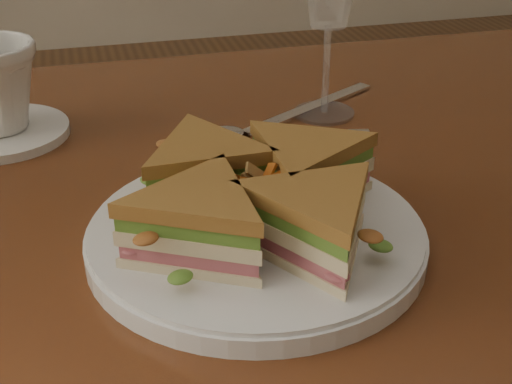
# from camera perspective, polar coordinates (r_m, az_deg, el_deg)

# --- Properties ---
(table) EXTENTS (1.20, 0.80, 0.75)m
(table) POSITION_cam_1_polar(r_m,az_deg,el_deg) (0.73, -2.36, -6.24)
(table) COLOR #3E1D0E
(table) RESTS_ON ground
(plate) EXTENTS (0.27, 0.27, 0.02)m
(plate) POSITION_cam_1_polar(r_m,az_deg,el_deg) (0.58, 0.00, -3.65)
(plate) COLOR silver
(plate) RESTS_ON table
(sandwich_wedges) EXTENTS (0.28, 0.28, 0.06)m
(sandwich_wedges) POSITION_cam_1_polar(r_m,az_deg,el_deg) (0.56, 0.00, -0.45)
(sandwich_wedges) COLOR beige
(sandwich_wedges) RESTS_ON plate
(crisps_mound) EXTENTS (0.09, 0.09, 0.05)m
(crisps_mound) POSITION_cam_1_polar(r_m,az_deg,el_deg) (0.56, 0.00, -0.81)
(crisps_mound) COLOR #BC5918
(crisps_mound) RESTS_ON plate
(spoon) EXTENTS (0.18, 0.05, 0.01)m
(spoon) POSITION_cam_1_polar(r_m,az_deg,el_deg) (0.77, -0.99, 4.64)
(spoon) COLOR silver
(spoon) RESTS_ON table
(knife) EXTENTS (0.19, 0.12, 0.00)m
(knife) POSITION_cam_1_polar(r_m,az_deg,el_deg) (0.84, 3.98, 6.54)
(knife) COLOR silver
(knife) RESTS_ON table
(saucer) EXTENTS (0.15, 0.15, 0.01)m
(saucer) POSITION_cam_1_polar(r_m,az_deg,el_deg) (0.82, -19.76, 4.51)
(saucer) COLOR silver
(saucer) RESTS_ON table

